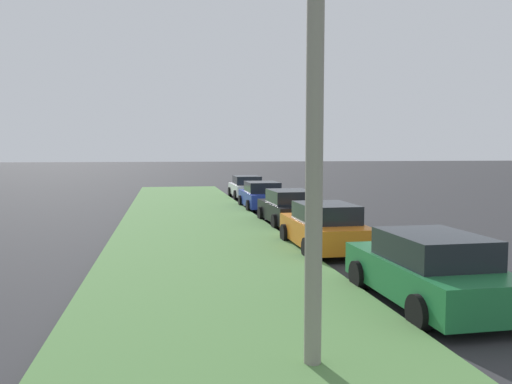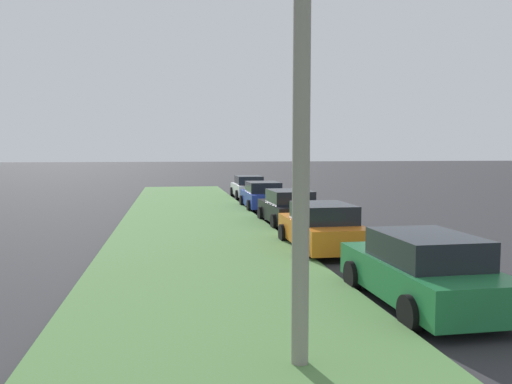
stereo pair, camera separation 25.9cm
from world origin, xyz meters
TOP-DOWN VIEW (x-y plane):
  - grass_median at (10.00, 7.05)m, footprint 60.00×6.00m
  - parked_car_green at (6.21, 3.07)m, footprint 4.32×2.06m
  - parked_car_orange at (12.05, 3.36)m, footprint 4.31×2.03m
  - parked_car_black at (17.52, 3.12)m, footprint 4.33×2.08m
  - parked_car_blue at (23.37, 3.18)m, footprint 4.30×2.02m
  - parked_car_white at (29.89, 2.95)m, footprint 4.31×2.04m
  - streetlight at (3.76, 5.85)m, footprint 0.84×2.85m

SIDE VIEW (x-z plane):
  - grass_median at x=10.00m, z-range 0.00..0.12m
  - parked_car_green at x=6.21m, z-range -0.02..1.45m
  - parked_car_orange at x=12.05m, z-range -0.02..1.45m
  - parked_car_black at x=17.52m, z-range -0.02..1.45m
  - parked_car_blue at x=23.37m, z-range -0.02..1.45m
  - parked_car_white at x=29.89m, z-range -0.02..1.45m
  - streetlight at x=3.76m, z-range 0.64..8.14m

